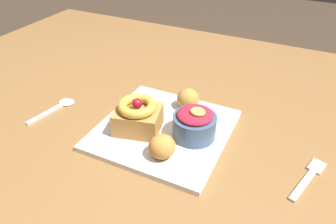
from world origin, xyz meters
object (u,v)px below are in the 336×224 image
fritter_middle (162,147)px  cake_slice (138,116)px  fork (309,177)px  spoon (58,107)px  berry_ramekin (195,123)px  front_plate (164,130)px  fritter_front (188,99)px

fritter_middle → cake_slice: bearing=147.7°
cake_slice → fork: cake_slice is taller
cake_slice → spoon: cake_slice is taller
berry_ramekin → spoon: size_ratio=0.70×
fritter_middle → front_plate: bearing=114.2°
fritter_middle → fork: size_ratio=0.41×
cake_slice → fritter_middle: 0.10m
berry_ramekin → fritter_front: size_ratio=1.74×
fritter_front → fork: 0.30m
berry_ramekin → fritter_middle: (-0.03, -0.08, -0.01)m
spoon → fork: bearing=-77.3°
front_plate → fork: bearing=-0.8°
fritter_middle → fork: (0.26, 0.08, -0.03)m
cake_slice → berry_ramekin: size_ratio=1.21×
cake_slice → berry_ramekin: bearing=15.4°
fritter_front → spoon: size_ratio=0.40×
fork → fritter_middle: bearing=123.0°
fritter_front → front_plate: bearing=-99.2°
cake_slice → fritter_front: 0.14m
fritter_middle → spoon: size_ratio=0.41×
front_plate → fritter_middle: size_ratio=5.14×
berry_ramekin → fork: (0.23, -0.01, -0.04)m
fritter_middle → spoon: fritter_middle is taller
cake_slice → fritter_middle: size_ratio=2.08×
fork → front_plate: bearing=106.0°
fritter_front → spoon: (-0.29, -0.12, -0.03)m
spoon → berry_ramekin: bearing=-74.4°
cake_slice → fritter_front: bearing=63.5°
front_plate → fritter_middle: bearing=-65.8°
berry_ramekin → fritter_front: bearing=120.0°
front_plate → berry_ramekin: berry_ramekin is taller
berry_ramekin → spoon: berry_ramekin is taller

